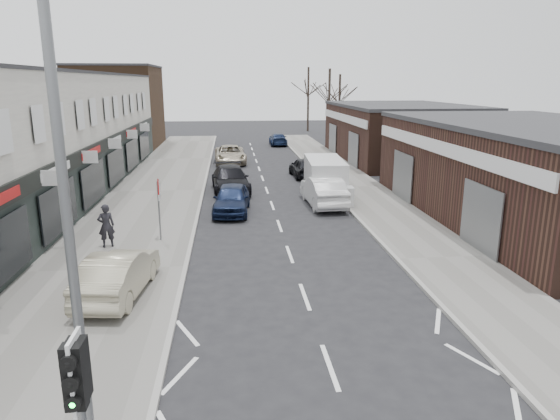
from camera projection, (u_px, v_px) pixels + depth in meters
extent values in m
cube|color=slate|center=(156.00, 192.00, 30.40)|extent=(5.50, 64.00, 0.12)
cube|color=slate|center=(357.00, 187.00, 31.61)|extent=(3.50, 64.00, 0.12)
cube|color=silver|center=(16.00, 140.00, 26.46)|extent=(8.00, 41.00, 7.10)
cube|color=#422C1C|center=(118.00, 108.00, 50.92)|extent=(8.00, 10.00, 8.00)
cube|color=#3B231B|center=(537.00, 174.00, 24.02)|extent=(10.00, 18.00, 4.50)
cube|color=#3B231B|center=(400.00, 133.00, 43.29)|extent=(10.00, 16.00, 4.50)
cube|color=silver|center=(77.00, 372.00, 6.85)|extent=(0.05, 0.55, 1.10)
cube|color=black|center=(74.00, 377.00, 6.73)|extent=(0.28, 0.22, 0.95)
sphere|color=#0CE533|center=(74.00, 402.00, 6.69)|extent=(0.18, 0.18, 0.18)
cube|color=black|center=(79.00, 367.00, 6.96)|extent=(0.26, 0.20, 0.90)
cylinder|color=slate|center=(70.00, 245.00, 7.61)|extent=(0.16, 0.16, 8.00)
cylinder|color=slate|center=(159.00, 211.00, 20.59)|extent=(0.07, 0.07, 2.50)
cube|color=white|center=(160.00, 197.00, 20.44)|extent=(0.04, 0.45, 0.25)
cube|color=silver|center=(325.00, 178.00, 29.08)|extent=(2.33, 5.00, 2.23)
cube|color=silver|center=(334.00, 198.00, 26.45)|extent=(2.02, 0.98, 1.17)
cylinder|color=black|center=(314.00, 197.00, 27.53)|extent=(0.23, 0.74, 0.74)
cylinder|color=black|center=(346.00, 196.00, 27.71)|extent=(0.23, 0.74, 0.74)
cylinder|color=black|center=(305.00, 185.00, 30.82)|extent=(0.23, 0.74, 0.74)
cylinder|color=black|center=(334.00, 184.00, 31.00)|extent=(0.23, 0.74, 0.74)
imported|color=#A8A086|center=(118.00, 273.00, 15.34)|extent=(2.00, 4.43, 1.41)
imported|color=black|center=(106.00, 226.00, 19.82)|extent=(0.74, 0.60, 1.76)
imported|color=#121C38|center=(232.00, 199.00, 25.53)|extent=(2.10, 4.45, 1.47)
imported|color=black|center=(230.00, 179.00, 30.48)|extent=(2.54, 5.44, 1.54)
imported|color=#AB9F89|center=(230.00, 155.00, 41.16)|extent=(2.66, 5.39, 1.47)
imported|color=silver|center=(323.00, 191.00, 27.07)|extent=(1.91, 4.95, 1.61)
imported|color=black|center=(304.00, 167.00, 35.15)|extent=(1.96, 4.30, 1.43)
imported|color=#152141|center=(278.00, 139.00, 53.12)|extent=(1.82, 4.35, 1.25)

